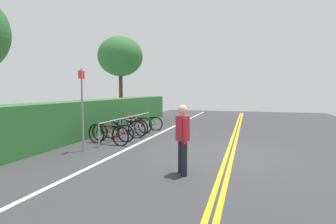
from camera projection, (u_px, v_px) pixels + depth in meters
ground_plane at (230, 155)px, 7.92m from camera, size 33.68×13.34×0.05m
centre_line_yellow_inner at (233, 154)px, 7.90m from camera, size 30.31×0.10×0.00m
centre_line_yellow_outer at (227, 154)px, 7.95m from camera, size 30.31×0.10×0.00m
bike_lane_stripe_white at (131, 147)px, 8.84m from camera, size 30.31×0.12×0.00m
bike_rack at (129, 122)px, 10.97m from camera, size 4.63×0.05×0.81m
bicycle_0 at (108, 134)px, 9.34m from camera, size 0.49×1.75×0.74m
bicycle_1 at (113, 132)px, 9.95m from camera, size 0.46×1.74×0.69m
bicycle_2 at (123, 129)px, 10.59m from camera, size 0.56×1.76×0.74m
bicycle_3 at (132, 126)px, 11.40m from camera, size 0.58×1.66×0.74m
bicycle_4 at (136, 125)px, 12.01m from camera, size 0.47×1.69×0.75m
bicycle_5 at (146, 123)px, 12.72m from camera, size 0.46×1.67×0.69m
pedestrian at (183, 135)px, 5.93m from camera, size 0.44×0.32×1.56m
sign_post_near at (82, 103)px, 8.18m from camera, size 0.36×0.08×2.53m
hedge_backdrop at (108, 114)px, 12.90m from camera, size 13.58×1.18×1.46m
tree_mid at (120, 57)px, 18.08m from camera, size 3.02×3.02×5.51m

